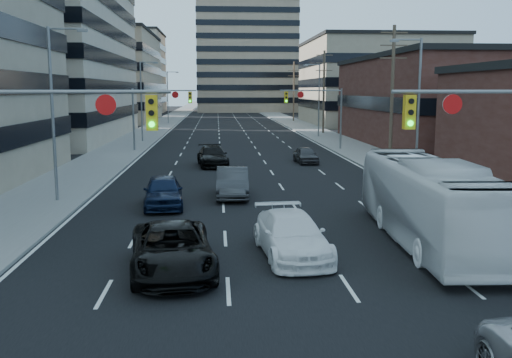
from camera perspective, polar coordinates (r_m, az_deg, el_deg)
The scene contains 29 objects.
road_surface at distance 140.18m, azimuth -3.09°, elevation 6.50°, with size 18.00×300.00×0.02m, color black.
sidewalk_left at distance 140.48m, azimuth -7.81°, elevation 6.46°, with size 5.00×300.00×0.15m, color slate.
sidewalk_right at distance 140.82m, azimuth 1.63°, elevation 6.55°, with size 5.00×300.00×0.15m, color slate.
office_left_mid at distance 74.79m, azimuth -24.16°, elevation 14.40°, with size 26.00×34.00×28.00m, color #ADA089.
office_left_far at distance 112.23m, azimuth -15.41°, elevation 9.68°, with size 20.00×30.00×16.00m, color gray.
storefront_right_mid at distance 65.48m, azimuth 19.71°, elevation 7.20°, with size 20.00×30.00×9.00m, color #472119.
office_right_far at distance 101.72m, azimuth 11.68°, elevation 9.37°, with size 22.00×28.00×14.00m, color gray.
apartment_tower at distance 161.91m, azimuth -1.07°, elevation 17.12°, with size 26.00×26.00×58.00m, color gray.
bg_block_left at distance 152.32m, azimuth -13.94°, elevation 10.20°, with size 24.00×24.00×20.00m, color #ADA089.
bg_block_right at distance 144.13m, azimuth 9.87°, elevation 8.83°, with size 22.00×22.00×12.00m, color gray.
signal_near_left at distance 18.89m, azimuth -20.48°, elevation 3.70°, with size 6.59×0.33×6.00m.
signal_near_right at distance 20.46m, azimuth 23.92°, elevation 3.85°, with size 6.59×0.33×6.00m.
signal_far_left at distance 55.35m, azimuth -9.81°, elevation 7.16°, with size 6.09×0.33×6.00m.
signal_far_right at distance 55.92m, azimuth 6.18°, elevation 7.26°, with size 6.09×0.33×6.00m.
utility_pole_block at distance 48.21m, azimuth 13.46°, elevation 8.57°, with size 2.20×0.28×11.00m.
utility_pole_midblock at distance 77.38m, azimuth 6.79°, elevation 8.78°, with size 2.20×0.28×11.00m.
utility_pole_distant at distance 107.00m, azimuth 3.79°, elevation 8.84°, with size 2.20×0.28×11.00m.
streetlight_left_near at distance 31.17m, azimuth -19.43°, elevation 6.92°, with size 2.03×0.22×9.00m.
streetlight_left_mid at distance 65.57m, azimuth -11.27°, elevation 8.03°, with size 2.03×0.22×9.00m.
streetlight_left_far at distance 100.39m, azimuth -8.73°, elevation 8.34°, with size 2.03×0.22×9.00m.
streetlight_right_near at distance 37.19m, azimuth 15.72°, elevation 7.34°, with size 2.03×0.22×9.00m.
streetlight_right_far at distance 71.14m, azimuth 6.20°, elevation 8.20°, with size 2.03×0.22×9.00m.
black_pickup at distance 18.68m, azimuth -8.39°, elevation -6.97°, with size 2.58×5.60×1.56m, color black.
white_van at distance 20.30m, azimuth 3.57°, elevation -5.64°, with size 2.15×5.28×1.53m, color white.
transit_bus at distance 22.79m, azimuth 16.94°, elevation -2.17°, with size 2.74×11.71×3.26m, color white.
sedan_blue at distance 29.03m, azimuth -9.26°, elevation -1.23°, with size 1.90×4.72×1.61m, color black.
sedan_grey_center at distance 31.39m, azimuth -2.37°, elevation -0.35°, with size 1.72×4.92×1.62m, color #333335.
sedan_black_far at distance 44.29m, azimuth -4.37°, elevation 2.28°, with size 2.16×5.30×1.54m, color black.
sedan_grey_right at distance 46.17m, azimuth 4.99°, elevation 2.41°, with size 1.56×3.88×1.32m, color #37373A.
Camera 1 is at (-2.08, -10.05, 5.86)m, focal length 40.00 mm.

